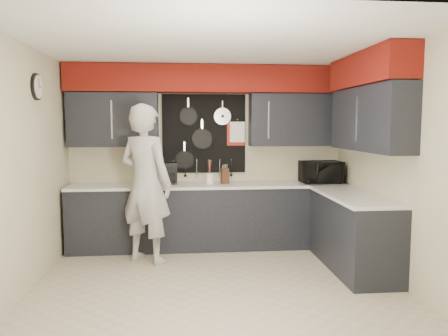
{
  "coord_description": "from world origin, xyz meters",
  "views": [
    {
      "loc": [
        -0.36,
        -4.7,
        1.77
      ],
      "look_at": [
        0.13,
        0.5,
        1.24
      ],
      "focal_mm": 35.0,
      "sensor_mm": 36.0,
      "label": 1
    }
  ],
  "objects": [
    {
      "name": "coffee_maker",
      "position": [
        -0.53,
        1.48,
        1.08
      ],
      "size": [
        0.17,
        0.21,
        0.31
      ],
      "rotation": [
        0.0,
        0.0,
        0.03
      ],
      "color": "black",
      "rests_on": "base_cabinets"
    },
    {
      "name": "ground",
      "position": [
        0.0,
        0.0,
        0.0
      ],
      "size": [
        4.0,
        4.0,
        0.0
      ],
      "primitive_type": "plane",
      "color": "#BAAC90",
      "rests_on": "ground"
    },
    {
      "name": "back_wall_assembly",
      "position": [
        0.01,
        1.6,
        2.01
      ],
      "size": [
        4.0,
        0.36,
        2.6
      ],
      "color": "beige",
      "rests_on": "ground"
    },
    {
      "name": "utensil_crock",
      "position": [
        0.01,
        1.45,
        1.0
      ],
      "size": [
        0.12,
        0.12,
        0.16
      ],
      "primitive_type": "cylinder",
      "color": "white",
      "rests_on": "base_cabinets"
    },
    {
      "name": "right_wall_assembly",
      "position": [
        1.85,
        0.26,
        1.94
      ],
      "size": [
        0.36,
        3.5,
        2.6
      ],
      "color": "beige",
      "rests_on": "ground"
    },
    {
      "name": "base_cabinets",
      "position": [
        0.49,
        1.13,
        0.46
      ],
      "size": [
        3.95,
        2.2,
        0.92
      ],
      "color": "black",
      "rests_on": "ground"
    },
    {
      "name": "microwave",
      "position": [
        1.62,
        1.4,
        1.08
      ],
      "size": [
        0.59,
        0.41,
        0.31
      ],
      "primitive_type": "imported",
      "rotation": [
        0.0,
        0.0,
        0.06
      ],
      "color": "black",
      "rests_on": "base_cabinets"
    },
    {
      "name": "person",
      "position": [
        -0.84,
        0.87,
        1.01
      ],
      "size": [
        0.88,
        0.8,
        2.02
      ],
      "primitive_type": "imported",
      "rotation": [
        0.0,
        0.0,
        2.58
      ],
      "color": "#B6B6B3",
      "rests_on": "ground"
    },
    {
      "name": "left_wall_assembly",
      "position": [
        -1.99,
        0.02,
        1.33
      ],
      "size": [
        0.05,
        3.5,
        2.6
      ],
      "color": "beige",
      "rests_on": "ground"
    },
    {
      "name": "knife_block",
      "position": [
        0.23,
        1.44,
        1.03
      ],
      "size": [
        0.12,
        0.12,
        0.22
      ],
      "primitive_type": "cube",
      "rotation": [
        0.0,
        0.0,
        0.2
      ],
      "color": "#3D2113",
      "rests_on": "base_cabinets"
    }
  ]
}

